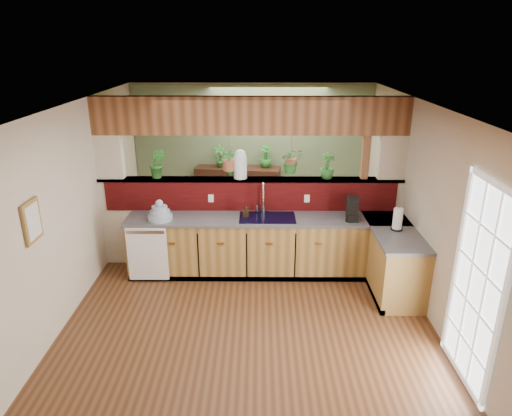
{
  "coord_description": "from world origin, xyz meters",
  "views": [
    {
      "loc": [
        0.12,
        -5.25,
        3.35
      ],
      "look_at": [
        0.08,
        0.7,
        1.15
      ],
      "focal_mm": 32.0,
      "sensor_mm": 36.0,
      "label": 1
    }
  ],
  "objects_px": {
    "soap_dispenser": "(246,210)",
    "shelving_console": "(238,194)",
    "dish_stack": "(160,214)",
    "coffee_maker": "(352,210)",
    "faucet": "(263,197)",
    "paper_towel": "(398,220)",
    "glass_jar": "(240,164)"
  },
  "relations": [
    {
      "from": "dish_stack",
      "to": "soap_dispenser",
      "type": "xyz_separation_m",
      "value": [
        1.24,
        0.13,
        0.0
      ]
    },
    {
      "from": "dish_stack",
      "to": "soap_dispenser",
      "type": "relative_size",
      "value": 1.8
    },
    {
      "from": "soap_dispenser",
      "to": "shelving_console",
      "type": "bearing_deg",
      "value": 95.57
    },
    {
      "from": "faucet",
      "to": "soap_dispenser",
      "type": "height_order",
      "value": "faucet"
    },
    {
      "from": "glass_jar",
      "to": "shelving_console",
      "type": "bearing_deg",
      "value": 93.89
    },
    {
      "from": "faucet",
      "to": "shelving_console",
      "type": "bearing_deg",
      "value": 102.44
    },
    {
      "from": "dish_stack",
      "to": "coffee_maker",
      "type": "bearing_deg",
      "value": 0.81
    },
    {
      "from": "coffee_maker",
      "to": "paper_towel",
      "type": "height_order",
      "value": "paper_towel"
    },
    {
      "from": "glass_jar",
      "to": "shelving_console",
      "type": "height_order",
      "value": "glass_jar"
    },
    {
      "from": "faucet",
      "to": "dish_stack",
      "type": "bearing_deg",
      "value": -170.26
    },
    {
      "from": "paper_towel",
      "to": "dish_stack",
      "type": "bearing_deg",
      "value": 174.08
    },
    {
      "from": "soap_dispenser",
      "to": "paper_towel",
      "type": "bearing_deg",
      "value": -12.95
    },
    {
      "from": "coffee_maker",
      "to": "glass_jar",
      "type": "xyz_separation_m",
      "value": [
        -1.63,
        0.44,
        0.56
      ]
    },
    {
      "from": "shelving_console",
      "to": "soap_dispenser",
      "type": "bearing_deg",
      "value": -76.81
    },
    {
      "from": "dish_stack",
      "to": "coffee_maker",
      "type": "distance_m",
      "value": 2.78
    },
    {
      "from": "glass_jar",
      "to": "coffee_maker",
      "type": "bearing_deg",
      "value": -15.05
    },
    {
      "from": "dish_stack",
      "to": "glass_jar",
      "type": "bearing_deg",
      "value": 22.6
    },
    {
      "from": "faucet",
      "to": "dish_stack",
      "type": "height_order",
      "value": "faucet"
    },
    {
      "from": "dish_stack",
      "to": "faucet",
      "type": "bearing_deg",
      "value": 9.74
    },
    {
      "from": "faucet",
      "to": "paper_towel",
      "type": "xyz_separation_m",
      "value": [
        1.83,
        -0.6,
        -0.12
      ]
    },
    {
      "from": "faucet",
      "to": "paper_towel",
      "type": "bearing_deg",
      "value": -18.1
    },
    {
      "from": "dish_stack",
      "to": "coffee_maker",
      "type": "relative_size",
      "value": 1.09
    },
    {
      "from": "faucet",
      "to": "glass_jar",
      "type": "height_order",
      "value": "glass_jar"
    },
    {
      "from": "coffee_maker",
      "to": "glass_jar",
      "type": "bearing_deg",
      "value": 174.97
    },
    {
      "from": "dish_stack",
      "to": "paper_towel",
      "type": "relative_size",
      "value": 1.07
    },
    {
      "from": "coffee_maker",
      "to": "glass_jar",
      "type": "distance_m",
      "value": 1.78
    },
    {
      "from": "glass_jar",
      "to": "faucet",
      "type": "bearing_deg",
      "value": -33.25
    },
    {
      "from": "soap_dispenser",
      "to": "shelving_console",
      "type": "xyz_separation_m",
      "value": [
        -0.22,
        2.24,
        -0.5
      ]
    },
    {
      "from": "dish_stack",
      "to": "coffee_maker",
      "type": "height_order",
      "value": "coffee_maker"
    },
    {
      "from": "faucet",
      "to": "coffee_maker",
      "type": "xyz_separation_m",
      "value": [
        1.29,
        -0.22,
        -0.12
      ]
    },
    {
      "from": "paper_towel",
      "to": "shelving_console",
      "type": "bearing_deg",
      "value": 130.22
    },
    {
      "from": "soap_dispenser",
      "to": "glass_jar",
      "type": "bearing_deg",
      "value": 104.65
    }
  ]
}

